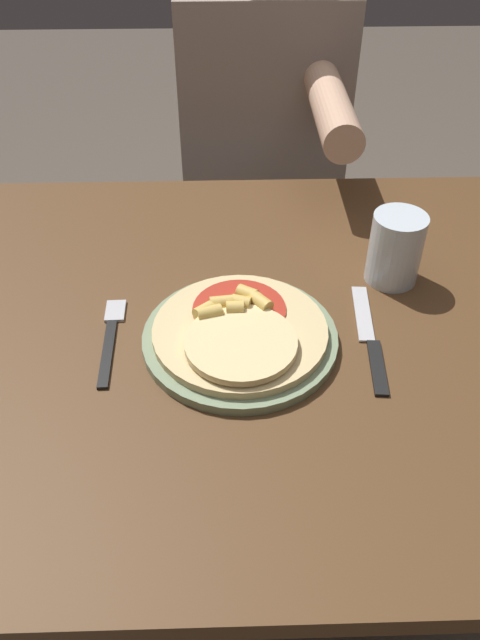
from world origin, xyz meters
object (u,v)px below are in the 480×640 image
(drinking_glass, at_px, (395,248))
(person_diner, at_px, (263,140))
(dining_table, at_px, (247,381))
(pizza, at_px, (239,330))
(plate, at_px, (240,338))
(knife, at_px, (370,339))
(fork, at_px, (111,335))

(drinking_glass, bearing_deg, person_diner, 105.59)
(dining_table, xyz_separation_m, pizza, (-0.01, -0.04, 0.14))
(plate, height_order, knife, plate)
(plate, distance_m, knife, 0.18)
(fork, distance_m, drinking_glass, 0.44)
(knife, bearing_deg, pizza, -179.21)
(pizza, relative_size, person_diner, 0.20)
(knife, bearing_deg, dining_table, 166.82)
(knife, relative_size, drinking_glass, 2.00)
(plate, relative_size, fork, 1.52)
(pizza, xyz_separation_m, fork, (-0.18, 0.02, -0.02))
(plate, height_order, person_diner, person_diner)
(dining_table, distance_m, knife, 0.21)
(fork, height_order, drinking_glass, drinking_glass)
(dining_table, distance_m, pizza, 0.15)
(dining_table, bearing_deg, person_diner, 84.81)
(knife, distance_m, drinking_glass, 0.16)
(pizza, xyz_separation_m, knife, (0.18, 0.00, -0.02))
(plate, bearing_deg, knife, -0.40)
(person_diner, bearing_deg, drinking_glass, -74.41)
(plate, bearing_deg, fork, 174.80)
(pizza, height_order, fork, pizza)
(pizza, height_order, knife, pizza)
(fork, xyz_separation_m, person_diner, (0.25, 0.71, -0.05))
(dining_table, xyz_separation_m, plate, (-0.01, -0.04, 0.13))
(fork, relative_size, drinking_glass, 1.59)
(fork, distance_m, person_diner, 0.75)
(plate, distance_m, fork, 0.18)
(fork, bearing_deg, knife, -2.80)
(pizza, bearing_deg, dining_table, 73.22)
(dining_table, height_order, knife, knife)
(pizza, bearing_deg, drinking_glass, 30.99)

